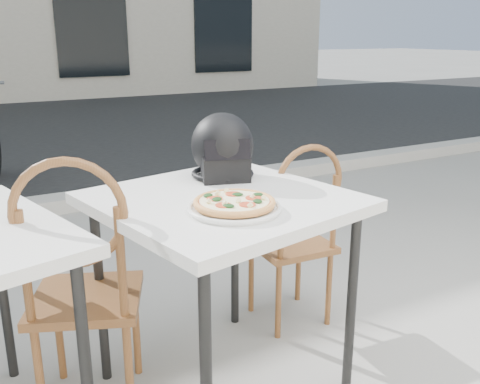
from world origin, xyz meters
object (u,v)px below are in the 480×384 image
plate (234,208)px  pizza (234,202)px  helmet (223,149)px  cafe_chair_main (298,226)px  cafe_table_main (223,215)px  cafe_chair_side (81,276)px

plate → pizza: 0.02m
helmet → cafe_chair_main: bearing=18.7°
plate → pizza: size_ratio=1.10×
cafe_table_main → pizza: bearing=-104.1°
cafe_table_main → cafe_chair_main: cafe_chair_main is taller
cafe_table_main → cafe_chair_side: bearing=170.1°
helmet → cafe_chair_side: helmet is taller
cafe_table_main → cafe_chair_side: (-0.54, 0.09, -0.18)m
plate → helmet: size_ratio=1.17×
pizza → cafe_table_main: bearing=75.9°
cafe_table_main → helmet: helmet is taller
helmet → cafe_chair_side: (-0.67, -0.16, -0.38)m
cafe_table_main → cafe_chair_main: bearing=25.9°
plate → cafe_chair_main: cafe_chair_main is taller
helmet → cafe_chair_side: size_ratio=0.33×
cafe_chair_main → plate: bearing=40.2°
plate → helmet: bearing=67.9°
cafe_chair_main → cafe_chair_side: bearing=12.2°
plate → pizza: (0.00, 0.00, 0.02)m
pizza → cafe_chair_main: (0.59, 0.45, -0.34)m
cafe_chair_main → pizza: bearing=40.2°
cafe_table_main → cafe_chair_main: size_ratio=1.09×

